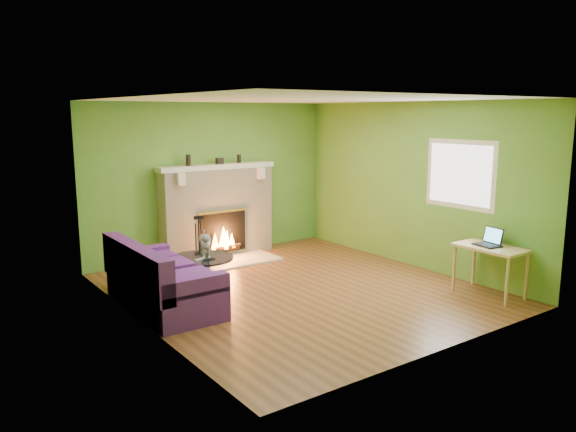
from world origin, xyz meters
The scene contains 22 objects.
floor centered at (0.00, 0.00, 0.00)m, with size 5.00×5.00×0.00m, color #5B311A.
ceiling centered at (0.00, 0.00, 2.60)m, with size 5.00×5.00×0.00m, color white.
wall_back centered at (0.00, 2.50, 1.30)m, with size 5.00×5.00×0.00m, color #527E29.
wall_front centered at (0.00, -2.50, 1.30)m, with size 5.00×5.00×0.00m, color #527E29.
wall_left centered at (-2.25, 0.00, 1.30)m, with size 5.00×5.00×0.00m, color #527E29.
wall_right centered at (2.25, 0.00, 1.30)m, with size 5.00×5.00×0.00m, color #527E29.
window_frame centered at (2.24, -0.90, 1.55)m, with size 1.20×1.20×0.00m, color silver.
window_pane centered at (2.23, -0.90, 1.55)m, with size 1.06×1.06×0.00m, color white.
fireplace centered at (0.00, 2.32, 0.77)m, with size 2.10×0.46×1.58m.
hearth centered at (0.00, 1.80, 0.01)m, with size 1.50×0.75×0.03m, color beige.
mantel centered at (0.00, 2.30, 1.54)m, with size 2.10×0.28×0.08m, color beige.
sofa centered at (-1.86, 0.44, 0.33)m, with size 0.88×1.89×0.85m.
coffee_table centered at (-1.13, 0.69, 0.28)m, with size 0.86×0.86×0.49m.
desk centered at (1.95, -1.68, 0.59)m, with size 0.53×0.91×0.67m.
cat centered at (-1.05, 0.74, 0.67)m, with size 0.21×0.57×0.36m, color slate, non-canonical shape.
remote_silver centered at (-1.23, 0.57, 0.50)m, with size 0.17×0.04×0.02m, color gray.
remote_black centered at (-1.11, 0.51, 0.50)m, with size 0.16×0.04×0.02m, color black.
laptop centered at (1.93, -1.63, 0.79)m, with size 0.28×0.32×0.24m, color black, non-canonical shape.
fire_tools centered at (-0.54, 1.95, 0.42)m, with size 0.21×0.21×0.78m, color black, non-canonical shape.
mantel_vase_left centered at (-0.51, 2.33, 1.67)m, with size 0.08×0.08×0.18m, color black.
mantel_vase_right centered at (0.45, 2.33, 1.65)m, with size 0.07×0.07×0.14m, color black.
mantel_box centered at (0.07, 2.33, 1.63)m, with size 0.12×0.08×0.10m, color black.
Camera 1 is at (-4.49, -6.02, 2.43)m, focal length 35.00 mm.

